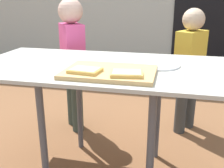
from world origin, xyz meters
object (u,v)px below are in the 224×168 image
at_px(child_left, 73,56).
at_px(pizza_slice_near_left, 85,70).
at_px(dining_table, 107,77).
at_px(cutting_board, 110,72).
at_px(child_right, 189,64).
at_px(plate_white_right, 158,65).
at_px(pizza_slice_near_right, 127,74).

bearing_deg(child_left, pizza_slice_near_left, -64.88).
xyz_separation_m(dining_table, cutting_board, (0.05, -0.16, 0.08)).
distance_m(pizza_slice_near_left, child_right, 1.10).
distance_m(pizza_slice_near_left, plate_white_right, 0.42).
distance_m(dining_table, child_left, 0.70).
relative_size(pizza_slice_near_right, pizza_slice_near_left, 1.01).
bearing_deg(child_left, plate_white_right, -36.68).
bearing_deg(plate_white_right, pizza_slice_near_left, -138.82).
xyz_separation_m(cutting_board, child_left, (-0.47, 0.72, -0.10)).
xyz_separation_m(pizza_slice_near_right, child_right, (0.33, 0.96, -0.17)).
bearing_deg(pizza_slice_near_left, pizza_slice_near_right, -2.74).
height_order(cutting_board, child_left, child_left).
xyz_separation_m(dining_table, pizza_slice_near_left, (-0.05, -0.23, 0.09)).
height_order(pizza_slice_near_right, pizza_slice_near_left, same).
distance_m(pizza_slice_near_right, plate_white_right, 0.31).
distance_m(plate_white_right, child_left, 0.86).
height_order(pizza_slice_near_right, plate_white_right, pizza_slice_near_right).
xyz_separation_m(cutting_board, child_right, (0.42, 0.89, -0.16)).
relative_size(pizza_slice_near_right, child_left, 0.15).
distance_m(dining_table, child_right, 0.87).
xyz_separation_m(dining_table, plate_white_right, (0.27, 0.05, 0.07)).
xyz_separation_m(child_left, child_right, (0.89, 0.17, -0.06)).
bearing_deg(plate_white_right, cutting_board, -135.12).
bearing_deg(cutting_board, child_left, 123.03).
distance_m(cutting_board, pizza_slice_near_right, 0.12).
bearing_deg(child_left, pizza_slice_near_right, -54.60).
height_order(cutting_board, pizza_slice_near_right, pizza_slice_near_right).
distance_m(cutting_board, child_left, 0.87).
height_order(cutting_board, child_right, child_right).
bearing_deg(dining_table, child_left, 126.72).
bearing_deg(plate_white_right, child_left, 143.32).
relative_size(pizza_slice_near_left, child_right, 0.16).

